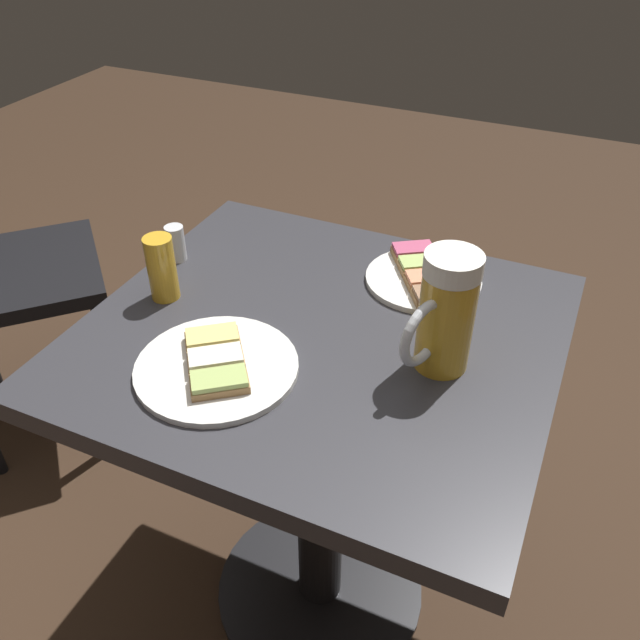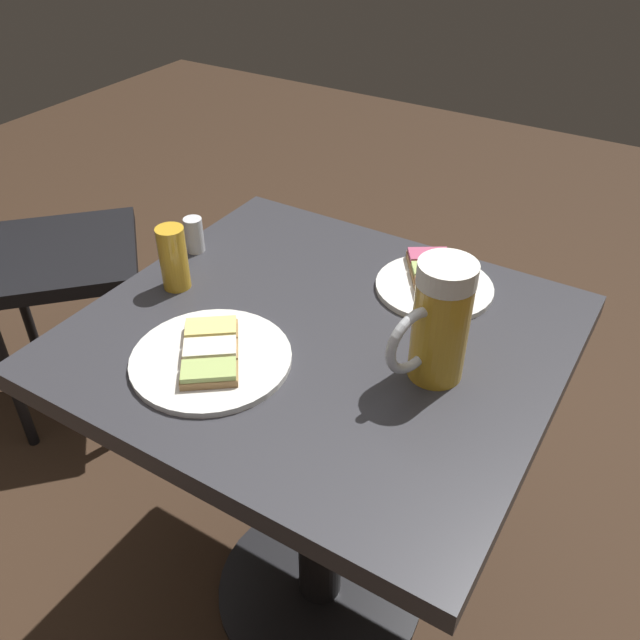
# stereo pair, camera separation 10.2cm
# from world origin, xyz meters

# --- Properties ---
(ground_plane) EXTENTS (6.00, 6.00, 0.00)m
(ground_plane) POSITION_xyz_m (0.00, 0.00, 0.00)
(ground_plane) COLOR #382619
(cafe_table) EXTENTS (0.66, 0.72, 0.71)m
(cafe_table) POSITION_xyz_m (0.00, 0.00, 0.54)
(cafe_table) COLOR black
(cafe_table) RESTS_ON ground_plane
(plate_near) EXTENTS (0.24, 0.24, 0.03)m
(plate_near) POSITION_xyz_m (0.15, -0.10, 0.72)
(plate_near) COLOR white
(plate_near) RESTS_ON cafe_table
(plate_far) EXTENTS (0.20, 0.20, 0.03)m
(plate_far) POSITION_xyz_m (-0.20, 0.10, 0.72)
(plate_far) COLOR white
(plate_far) RESTS_ON cafe_table
(beer_mug) EXTENTS (0.14, 0.08, 0.18)m
(beer_mug) POSITION_xyz_m (0.01, 0.19, 0.80)
(beer_mug) COLOR gold
(beer_mug) RESTS_ON cafe_table
(beer_glass_small) EXTENTS (0.05, 0.05, 0.11)m
(beer_glass_small) POSITION_xyz_m (0.02, -0.27, 0.77)
(beer_glass_small) COLOR gold
(beer_glass_small) RESTS_ON cafe_table
(salt_shaker) EXTENTS (0.03, 0.03, 0.07)m
(salt_shaker) POSITION_xyz_m (-0.09, -0.32, 0.75)
(salt_shaker) COLOR silver
(salt_shaker) RESTS_ON cafe_table
(cafe_chair) EXTENTS (0.54, 0.54, 0.93)m
(cafe_chair) POSITION_xyz_m (-0.14, -0.94, 0.54)
(cafe_chair) COLOR black
(cafe_chair) RESTS_ON ground_plane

